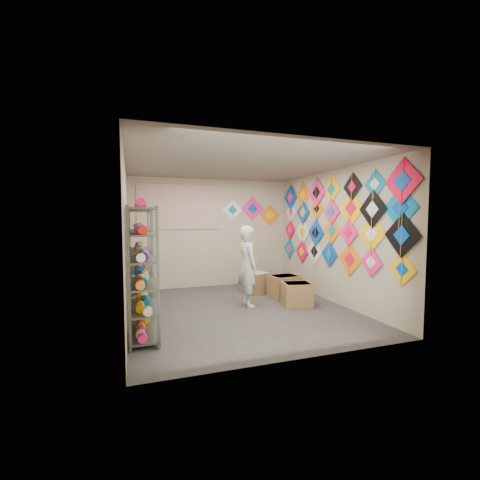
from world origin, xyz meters
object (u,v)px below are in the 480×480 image
object	(u,v)px
shelf_rack_back	(140,261)
shopkeeper	(248,266)
carton_c	(256,282)
carton_a	(297,294)
shelf_rack_front	(142,272)
carton_b	(284,287)

from	to	relation	value
shelf_rack_back	shopkeeper	distance (m)	2.03
shopkeeper	carton_c	distance (m)	1.26
shelf_rack_back	carton_c	world-z (taller)	shelf_rack_back
shopkeeper	carton_a	xyz separation A→B (m)	(0.92, -0.32, -0.56)
shelf_rack_front	carton_a	distance (m)	3.11
shelf_rack_front	carton_b	distance (m)	3.35
shelf_rack_back	carton_b	size ratio (longest dim) A/B	3.16
shelf_rack_front	carton_c	size ratio (longest dim) A/B	3.49
carton_b	carton_c	distance (m)	0.78
shopkeeper	carton_b	world-z (taller)	shopkeeper
shopkeeper	carton_b	bearing A→B (deg)	-74.36
shopkeeper	carton_a	size ratio (longest dim) A/B	2.88
shopkeeper	carton_a	world-z (taller)	shopkeeper
carton_c	shelf_rack_back	bearing A→B (deg)	177.68
shelf_rack_back	carton_c	xyz separation A→B (m)	(2.58, 0.75, -0.71)
shelf_rack_back	carton_a	distance (m)	3.07
shelf_rack_back	carton_a	xyz separation A→B (m)	(2.93, -0.55, -0.72)
shelf_rack_front	carton_c	bearing A→B (deg)	38.52
shelf_rack_back	carton_a	world-z (taller)	shelf_rack_back
carton_a	shelf_rack_back	bearing A→B (deg)	-179.08
carton_a	carton_b	distance (m)	0.63
shelf_rack_back	shopkeeper	bearing A→B (deg)	-6.60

